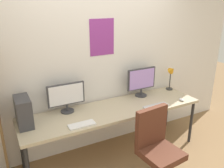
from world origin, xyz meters
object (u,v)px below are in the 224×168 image
(computer_mouse, at_px, (182,100))
(desk_lamp, at_px, (171,74))
(office_chair, at_px, (157,156))
(keyboard_left, at_px, (82,125))
(monitor_right, at_px, (141,81))
(desk, at_px, (114,112))
(keyboard_right, at_px, (156,106))
(monitor_left, at_px, (66,96))
(pc_tower, at_px, (23,112))

(computer_mouse, bearing_deg, desk_lamp, 70.54)
(desk_lamp, xyz_separation_m, computer_mouse, (-0.15, -0.43, -0.27))
(office_chair, relative_size, keyboard_left, 3.03)
(monitor_right, relative_size, keyboard_left, 1.48)
(monitor_right, xyz_separation_m, desk_lamp, (0.58, -0.01, 0.03))
(keyboard_left, height_order, computer_mouse, computer_mouse)
(monitor_right, height_order, keyboard_left, monitor_right)
(monitor_right, relative_size, desk_lamp, 1.15)
(desk, height_order, keyboard_left, keyboard_left)
(desk_lamp, bearing_deg, desk, -170.51)
(desk, height_order, keyboard_right, keyboard_right)
(monitor_left, distance_m, keyboard_right, 1.26)
(keyboard_left, relative_size, computer_mouse, 3.41)
(monitor_right, height_order, desk_lamp, monitor_right)
(monitor_right, distance_m, pc_tower, 1.77)
(pc_tower, distance_m, computer_mouse, 2.23)
(pc_tower, bearing_deg, keyboard_right, -10.84)
(desk_lamp, bearing_deg, keyboard_left, -166.21)
(monitor_left, bearing_deg, desk, -19.48)
(monitor_left, relative_size, computer_mouse, 5.23)
(pc_tower, relative_size, keyboard_right, 0.94)
(desk, bearing_deg, pc_tower, 175.09)
(desk_lamp, distance_m, keyboard_left, 1.82)
(pc_tower, xyz_separation_m, computer_mouse, (2.19, -0.34, -0.16))
(desk, distance_m, computer_mouse, 1.06)
(monitor_left, height_order, keyboard_right, monitor_left)
(monitor_right, height_order, computer_mouse, monitor_right)
(office_chair, relative_size, monitor_left, 1.97)
(desk, height_order, pc_tower, pc_tower)
(monitor_right, bearing_deg, computer_mouse, -46.17)
(monitor_right, distance_m, computer_mouse, 0.66)
(monitor_left, relative_size, keyboard_left, 1.54)
(monitor_left, bearing_deg, keyboard_left, -84.83)
(keyboard_right, bearing_deg, pc_tower, 169.16)
(monitor_right, xyz_separation_m, pc_tower, (-1.76, -0.11, -0.07))
(keyboard_right, bearing_deg, desk, 157.67)
(monitor_left, xyz_separation_m, desk_lamp, (1.78, -0.01, 0.06))
(desk, xyz_separation_m, desk_lamp, (1.18, 0.20, 0.33))
(pc_tower, bearing_deg, keyboard_left, -28.66)
(desk, relative_size, pc_tower, 7.22)
(pc_tower, distance_m, keyboard_left, 0.71)
(monitor_left, bearing_deg, monitor_right, 0.00)
(keyboard_right, bearing_deg, computer_mouse, -0.74)
(desk_lamp, bearing_deg, office_chair, -135.93)
(desk, xyz_separation_m, monitor_right, (0.60, 0.21, 0.30))
(office_chair, distance_m, pc_tower, 1.68)
(pc_tower, height_order, keyboard_left, pc_tower)
(office_chair, bearing_deg, monitor_right, 66.88)
(keyboard_left, relative_size, keyboard_right, 0.86)
(desk_lamp, relative_size, keyboard_right, 1.11)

